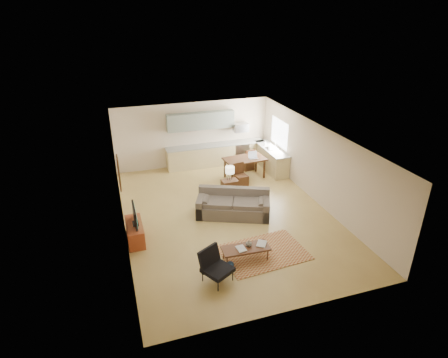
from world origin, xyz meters
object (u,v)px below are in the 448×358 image
object	(u,v)px
sofa	(233,204)
coffee_table	(246,253)
armchair	(218,267)
console_table	(230,189)
tv_credenza	(135,232)
dining_table	(245,168)

from	to	relation	value
sofa	coffee_table	distance (m)	2.38
armchair	console_table	bearing A→B (deg)	38.07
armchair	tv_credenza	world-z (taller)	armchair
sofa	dining_table	xyz separation A→B (m)	(1.40, 2.67, -0.02)
sofa	dining_table	size ratio (longest dim) A/B	1.51
sofa	tv_credenza	xyz separation A→B (m)	(-3.18, -0.47, -0.15)
armchair	dining_table	size ratio (longest dim) A/B	0.53
armchair	console_table	distance (m)	4.51
coffee_table	sofa	bearing A→B (deg)	81.39
armchair	console_table	xyz separation A→B (m)	(1.73, 4.17, -0.09)
dining_table	coffee_table	bearing A→B (deg)	-115.70
sofa	console_table	bearing A→B (deg)	99.24
coffee_table	dining_table	bearing A→B (deg)	72.08
tv_credenza	console_table	xyz separation A→B (m)	(3.49, 1.72, 0.06)
sofa	armchair	world-z (taller)	same
armchair	dining_table	bearing A→B (deg)	33.74
sofa	armchair	bearing A→B (deg)	-93.11
armchair	coffee_table	bearing A→B (deg)	2.22
armchair	dining_table	xyz separation A→B (m)	(2.83, 5.59, -0.02)
tv_credenza	console_table	distance (m)	3.89
sofa	coffee_table	world-z (taller)	sofa
sofa	armchair	xyz separation A→B (m)	(-1.42, -2.92, 0.00)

